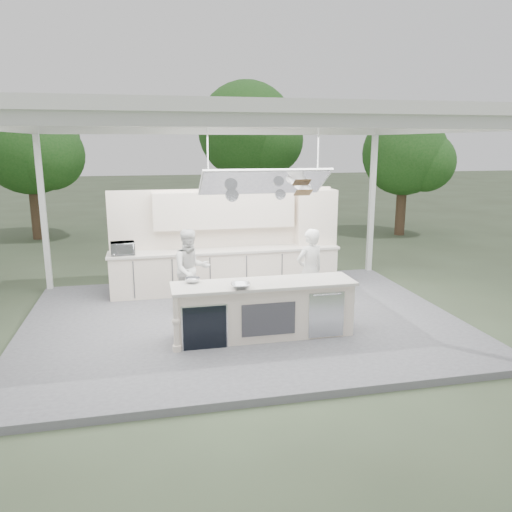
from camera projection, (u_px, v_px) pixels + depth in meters
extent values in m
plane|color=#445339|center=(242.00, 325.00, 9.44)|extent=(90.00, 90.00, 0.00)
cube|color=slate|center=(242.00, 322.00, 9.42)|extent=(8.00, 6.00, 0.12)
cube|color=white|center=(372.00, 204.00, 12.60)|extent=(0.12, 0.12, 3.70)
cube|color=white|center=(43.00, 213.00, 10.97)|extent=(0.12, 0.12, 3.70)
cube|color=white|center=(241.00, 118.00, 8.60)|extent=(8.20, 6.20, 0.16)
cube|color=white|center=(287.00, 121.00, 5.87)|extent=(8.00, 0.12, 0.16)
cube|color=white|center=(218.00, 131.00, 11.39)|extent=(8.00, 0.12, 0.16)
cube|color=white|center=(443.00, 129.00, 9.45)|extent=(0.12, 6.00, 0.16)
cube|color=white|center=(264.00, 182.00, 8.01)|extent=(2.00, 0.71, 0.43)
cube|color=white|center=(264.00, 182.00, 8.01)|extent=(2.06, 0.76, 0.46)
cylinder|color=white|center=(208.00, 152.00, 7.72)|extent=(0.02, 0.02, 0.95)
cylinder|color=white|center=(318.00, 151.00, 8.09)|extent=(0.02, 0.02, 0.95)
cylinder|color=silver|center=(232.00, 195.00, 8.10)|extent=(0.22, 0.14, 0.21)
cylinder|color=silver|center=(280.00, 194.00, 8.22)|extent=(0.18, 0.12, 0.18)
cube|color=brown|center=(303.00, 193.00, 8.31)|extent=(0.28, 0.18, 0.12)
cube|color=beige|center=(264.00, 311.00, 8.50)|extent=(3.00, 0.70, 0.90)
cube|color=white|center=(264.00, 284.00, 8.39)|extent=(3.10, 0.78, 0.05)
cylinder|color=beige|center=(176.00, 324.00, 7.85)|extent=(0.11, 0.11, 0.92)
cube|color=black|center=(205.00, 328.00, 7.96)|extent=(0.70, 0.04, 0.72)
cube|color=silver|center=(205.00, 328.00, 7.96)|extent=(0.74, 0.03, 0.72)
cube|color=#3A3A40|center=(269.00, 319.00, 8.16)|extent=(0.90, 0.02, 0.55)
cube|color=silver|center=(326.00, 315.00, 8.37)|extent=(0.62, 0.02, 0.78)
cube|color=beige|center=(226.00, 271.00, 11.12)|extent=(5.00, 0.65, 0.90)
cube|color=white|center=(226.00, 250.00, 11.01)|extent=(5.08, 0.72, 0.05)
cube|color=beige|center=(224.00, 239.00, 11.26)|extent=(5.00, 0.10, 2.25)
cube|color=beige|center=(224.00, 210.00, 10.98)|extent=(3.10, 0.38, 0.80)
cube|color=beige|center=(315.00, 218.00, 11.43)|extent=(0.90, 0.45, 1.30)
cube|color=brown|center=(315.00, 218.00, 11.43)|extent=(0.84, 0.40, 0.03)
cylinder|color=silver|center=(312.00, 243.00, 11.39)|extent=(0.20, 0.20, 0.12)
cylinder|color=black|center=(313.00, 236.00, 11.36)|extent=(0.17, 0.17, 0.20)
cylinder|color=black|center=(327.00, 242.00, 11.47)|extent=(0.16, 0.16, 0.10)
cone|color=black|center=(327.00, 235.00, 11.43)|extent=(0.14, 0.14, 0.24)
cylinder|color=brown|center=(36.00, 210.00, 17.57)|extent=(0.36, 0.36, 2.10)
sphere|color=#326224|center=(29.00, 145.00, 17.08)|extent=(3.40, 3.40, 3.40)
sphere|color=#326224|center=(49.00, 155.00, 16.81)|extent=(2.38, 2.38, 2.38)
cylinder|color=brown|center=(247.00, 194.00, 21.11)|extent=(0.36, 0.36, 2.45)
sphere|color=#326224|center=(247.00, 130.00, 20.53)|extent=(4.00, 4.00, 4.00)
sphere|color=#326224|center=(269.00, 140.00, 20.21)|extent=(2.80, 2.80, 2.80)
cylinder|color=brown|center=(401.00, 209.00, 18.41)|extent=(0.36, 0.36, 1.92)
sphere|color=#326224|center=(404.00, 153.00, 17.96)|extent=(3.00, 3.00, 3.00)
sphere|color=#326224|center=(425.00, 162.00, 17.72)|extent=(2.10, 2.10, 2.10)
imported|color=white|center=(310.00, 271.00, 9.62)|extent=(0.70, 0.57, 1.65)
imported|color=silver|center=(191.00, 270.00, 9.79)|extent=(0.91, 0.78, 1.61)
imported|color=silver|center=(123.00, 248.00, 10.42)|extent=(0.51, 0.37, 0.27)
imported|color=#AEB1B5|center=(241.00, 286.00, 8.05)|extent=(0.34, 0.34, 0.08)
imported|color=silver|center=(193.00, 280.00, 8.37)|extent=(0.26, 0.26, 0.08)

